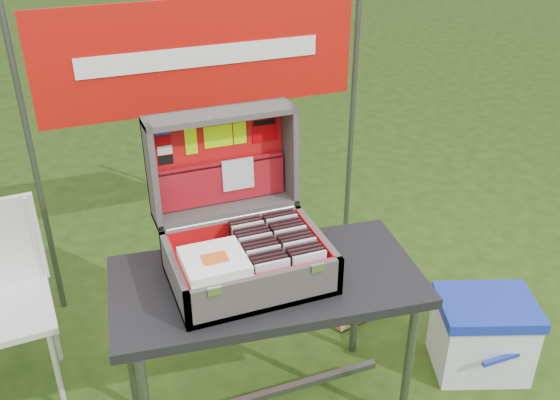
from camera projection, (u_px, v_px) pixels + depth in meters
name	position (u px, v px, depth m)	size (l,w,h in m)	color
table	(267.00, 350.00, 2.56)	(1.18, 0.59, 0.74)	black
table_top	(266.00, 281.00, 2.40)	(1.18, 0.59, 0.04)	black
table_leg_fr	(409.00, 359.00, 2.55)	(0.04, 0.04, 0.70)	#59595B
table_leg_bl	(129.00, 349.00, 2.60)	(0.04, 0.04, 0.70)	#59595B
table_leg_br	(356.00, 293.00, 2.93)	(0.04, 0.04, 0.70)	#59595B
table_brace	(268.00, 394.00, 2.69)	(1.03, 0.03, 0.03)	#59595B
suitcase	(242.00, 208.00, 2.28)	(0.58, 0.58, 0.57)	#5C5854
suitcase_base_bottom	(249.00, 277.00, 2.37)	(0.58, 0.42, 0.02)	#5C5854
suitcase_base_wall_front	(267.00, 293.00, 2.17)	(0.58, 0.02, 0.16)	#5C5854
suitcase_base_wall_back	(233.00, 237.00, 2.49)	(0.58, 0.02, 0.16)	#5C5854
suitcase_base_wall_left	(175.00, 279.00, 2.25)	(0.02, 0.42, 0.16)	#5C5854
suitcase_base_wall_right	(317.00, 248.00, 2.42)	(0.02, 0.42, 0.16)	#5C5854
suitcase_liner_floor	(249.00, 274.00, 2.36)	(0.54, 0.37, 0.01)	red
suitcase_latch_left	(215.00, 291.00, 2.07)	(0.05, 0.01, 0.03)	silver
suitcase_latch_right	(318.00, 268.00, 2.19)	(0.05, 0.01, 0.03)	silver
suitcase_hinge	(232.00, 218.00, 2.47)	(0.02, 0.02, 0.52)	silver
suitcase_lid_back	(218.00, 157.00, 2.50)	(0.58, 0.42, 0.02)	#5C5854
suitcase_lid_rim_far	(220.00, 115.00, 2.35)	(0.58, 0.02, 0.16)	#5C5854
suitcase_lid_rim_near	(226.00, 208.00, 2.53)	(0.58, 0.02, 0.16)	#5C5854
suitcase_lid_rim_left	(152.00, 174.00, 2.35)	(0.02, 0.42, 0.16)	#5C5854
suitcase_lid_rim_right	(289.00, 152.00, 2.53)	(0.02, 0.42, 0.16)	#5C5854
suitcase_lid_liner	(219.00, 158.00, 2.48)	(0.53, 0.37, 0.01)	red
suitcase_liner_wall_front	(265.00, 288.00, 2.18)	(0.54, 0.01, 0.13)	red
suitcase_liner_wall_back	(234.00, 236.00, 2.48)	(0.54, 0.01, 0.13)	red
suitcase_liner_wall_left	(179.00, 275.00, 2.24)	(0.01, 0.37, 0.13)	red
suitcase_liner_wall_right	(314.00, 246.00, 2.41)	(0.01, 0.37, 0.13)	red
suitcase_lid_pocket	(222.00, 182.00, 2.51)	(0.52, 0.17, 0.03)	maroon
suitcase_pocket_edge	(221.00, 164.00, 2.47)	(0.51, 0.02, 0.02)	maroon
suitcase_pocket_cd	(238.00, 174.00, 2.50)	(0.13, 0.13, 0.01)	silver
lid_sticker_cc_a	(163.00, 130.00, 2.35)	(0.06, 0.04, 0.00)	#1933B2
lid_sticker_cc_b	(164.00, 140.00, 2.36)	(0.06, 0.04, 0.00)	#C50005
lid_sticker_cc_c	(165.00, 150.00, 2.38)	(0.06, 0.04, 0.00)	white
lid_sticker_cc_d	(166.00, 160.00, 2.40)	(0.06, 0.04, 0.00)	black
lid_card_neon_tall	(191.00, 140.00, 2.40)	(0.05, 0.11, 0.00)	#B0F701
lid_card_neon_main	(218.00, 136.00, 2.44)	(0.11, 0.09, 0.00)	#B0F701
lid_card_neon_small	(240.00, 133.00, 2.47)	(0.05, 0.09, 0.00)	#B0F701
lid_sticker_band	(265.00, 129.00, 2.50)	(0.10, 0.10, 0.00)	#C50005
lid_sticker_band_bar	(264.00, 122.00, 2.49)	(0.09, 0.02, 0.00)	black
cd_left_0	(273.00, 279.00, 2.20)	(0.13, 0.01, 0.15)	silver
cd_left_1	(271.00, 276.00, 2.22)	(0.13, 0.01, 0.15)	black
cd_left_2	(268.00, 272.00, 2.24)	(0.13, 0.01, 0.15)	black
cd_left_3	(266.00, 269.00, 2.26)	(0.13, 0.01, 0.15)	black
cd_left_4	(264.00, 265.00, 2.28)	(0.13, 0.01, 0.15)	silver
cd_left_5	(262.00, 262.00, 2.30)	(0.13, 0.01, 0.15)	black
cd_left_6	(260.00, 259.00, 2.31)	(0.13, 0.01, 0.15)	black
cd_left_7	(258.00, 255.00, 2.33)	(0.13, 0.01, 0.15)	black
cd_left_8	(256.00, 252.00, 2.35)	(0.13, 0.01, 0.15)	silver
cd_left_9	(254.00, 249.00, 2.37)	(0.13, 0.01, 0.15)	black
cd_left_10	(252.00, 246.00, 2.39)	(0.13, 0.01, 0.15)	black
cd_left_11	(250.00, 243.00, 2.41)	(0.13, 0.01, 0.15)	black
cd_left_12	(248.00, 240.00, 2.43)	(0.13, 0.01, 0.15)	silver
cd_left_13	(246.00, 237.00, 2.44)	(0.13, 0.01, 0.15)	black
cd_left_14	(245.00, 234.00, 2.46)	(0.13, 0.01, 0.15)	black
cd_right_0	(309.00, 271.00, 2.25)	(0.13, 0.01, 0.15)	silver
cd_right_1	(307.00, 268.00, 2.26)	(0.13, 0.01, 0.15)	black
cd_right_2	(304.00, 264.00, 2.28)	(0.13, 0.01, 0.15)	black
cd_right_3	(302.00, 261.00, 2.30)	(0.13, 0.01, 0.15)	black
cd_right_4	(300.00, 258.00, 2.32)	(0.13, 0.01, 0.15)	silver
cd_right_5	(297.00, 254.00, 2.34)	(0.13, 0.01, 0.15)	black
cd_right_6	(295.00, 251.00, 2.36)	(0.13, 0.01, 0.15)	black
cd_right_7	(293.00, 248.00, 2.38)	(0.13, 0.01, 0.15)	black
cd_right_8	(290.00, 245.00, 2.40)	(0.13, 0.01, 0.15)	silver
cd_right_9	(288.00, 242.00, 2.41)	(0.13, 0.01, 0.15)	black
cd_right_10	(286.00, 239.00, 2.43)	(0.13, 0.01, 0.15)	black
cd_right_11	(284.00, 236.00, 2.45)	(0.13, 0.01, 0.15)	black
cd_right_12	(282.00, 233.00, 2.47)	(0.13, 0.01, 0.15)	silver
cd_right_13	(280.00, 230.00, 2.49)	(0.13, 0.01, 0.15)	black
cd_right_14	(278.00, 228.00, 2.51)	(0.13, 0.01, 0.15)	black
songbook_0	(214.00, 265.00, 2.18)	(0.22, 0.22, 0.01)	white
songbook_1	(214.00, 263.00, 2.18)	(0.22, 0.22, 0.01)	white
songbook_2	(214.00, 262.00, 2.18)	(0.22, 0.22, 0.01)	white
songbook_3	(214.00, 261.00, 2.18)	(0.22, 0.22, 0.01)	white
songbook_4	(214.00, 260.00, 2.17)	(0.22, 0.22, 0.01)	white
songbook_5	(214.00, 259.00, 2.17)	(0.22, 0.22, 0.01)	white
songbook_6	(214.00, 258.00, 2.17)	(0.22, 0.22, 0.01)	white
songbook_graphic	(215.00, 258.00, 2.16)	(0.09, 0.07, 0.00)	#D85919
cooler	(482.00, 335.00, 2.91)	(0.44, 0.33, 0.38)	white
cooler_body	(481.00, 339.00, 2.92)	(0.42, 0.31, 0.33)	white
cooler_lid	(488.00, 307.00, 2.83)	(0.44, 0.33, 0.05)	#1A2EAE
cooler_handle	(507.00, 357.00, 2.76)	(0.26, 0.02, 0.02)	#1A2EAE
chair	(3.00, 316.00, 2.63)	(0.41, 0.45, 0.90)	silver
chair_seat	(2.00, 315.00, 2.62)	(0.41, 0.41, 0.03)	silver
chair_leg_fr	(57.00, 372.00, 2.65)	(0.02, 0.02, 0.46)	silver
chair_leg_br	(53.00, 322.00, 2.93)	(0.02, 0.02, 0.46)	silver
chair_upright_right	(35.00, 241.00, 2.73)	(0.02, 0.02, 0.43)	silver
cardboard_box	(359.00, 290.00, 3.25)	(0.32, 0.05, 0.34)	#9D653C
banner_post_left	(34.00, 165.00, 2.99)	(0.03, 0.03, 1.70)	#59595B
banner_post_right	(352.00, 119.00, 3.52)	(0.03, 0.03, 1.70)	#59595B
banner	(201.00, 56.00, 3.03)	(1.60, 0.01, 0.55)	#AC0F09
banner_text	(202.00, 56.00, 3.02)	(1.20, 0.00, 0.10)	white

